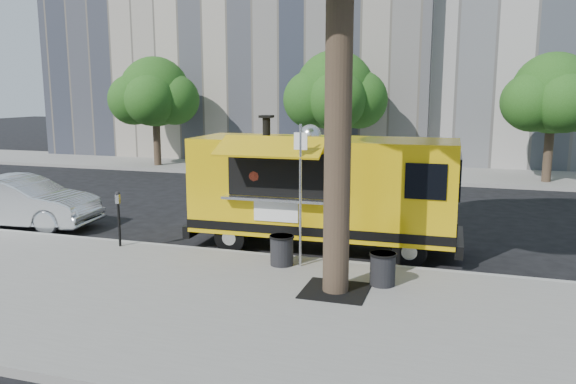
{
  "coord_description": "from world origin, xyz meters",
  "views": [
    {
      "loc": [
        4.75,
        -12.52,
        3.79
      ],
      "look_at": [
        0.79,
        0.0,
        1.44
      ],
      "focal_mm": 35.0,
      "sensor_mm": 36.0,
      "label": 1
    }
  ],
  "objects_px": {
    "trash_bin_left": "(282,249)",
    "trash_bin_right": "(383,268)",
    "parking_meter": "(118,212)",
    "far_tree_a": "(155,92)",
    "food_truck": "(322,189)",
    "far_tree_c": "(553,94)",
    "sedan": "(20,202)",
    "sign_post": "(300,187)",
    "far_tree_b": "(335,91)"
  },
  "relations": [
    {
      "from": "trash_bin_left",
      "to": "trash_bin_right",
      "type": "xyz_separation_m",
      "value": [
        2.23,
        -0.62,
        -0.01
      ]
    },
    {
      "from": "parking_meter",
      "to": "far_tree_a",
      "type": "bearing_deg",
      "value": 117.15
    },
    {
      "from": "far_tree_a",
      "to": "food_truck",
      "type": "xyz_separation_m",
      "value": [
        11.54,
        -11.98,
        -2.27
      ]
    },
    {
      "from": "far_tree_c",
      "to": "parking_meter",
      "type": "bearing_deg",
      "value": -128.66
    },
    {
      "from": "far_tree_c",
      "to": "sedan",
      "type": "distance_m",
      "value": 19.81
    },
    {
      "from": "far_tree_a",
      "to": "far_tree_c",
      "type": "xyz_separation_m",
      "value": [
        18.0,
        0.1,
        -0.06
      ]
    },
    {
      "from": "far_tree_c",
      "to": "sedan",
      "type": "height_order",
      "value": "far_tree_c"
    },
    {
      "from": "far_tree_c",
      "to": "sign_post",
      "type": "distance_m",
      "value": 15.48
    },
    {
      "from": "far_tree_a",
      "to": "trash_bin_right",
      "type": "distance_m",
      "value": 20.0
    },
    {
      "from": "food_truck",
      "to": "sedan",
      "type": "height_order",
      "value": "food_truck"
    },
    {
      "from": "trash_bin_right",
      "to": "sign_post",
      "type": "bearing_deg",
      "value": 160.51
    },
    {
      "from": "far_tree_c",
      "to": "trash_bin_right",
      "type": "height_order",
      "value": "far_tree_c"
    },
    {
      "from": "far_tree_c",
      "to": "trash_bin_right",
      "type": "distance_m",
      "value": 15.65
    },
    {
      "from": "sign_post",
      "to": "trash_bin_left",
      "type": "relative_size",
      "value": 4.68
    },
    {
      "from": "food_truck",
      "to": "sedan",
      "type": "distance_m",
      "value": 8.73
    },
    {
      "from": "parking_meter",
      "to": "food_truck",
      "type": "distance_m",
      "value": 4.86
    },
    {
      "from": "far_tree_c",
      "to": "food_truck",
      "type": "distance_m",
      "value": 13.88
    },
    {
      "from": "far_tree_c",
      "to": "sign_post",
      "type": "bearing_deg",
      "value": -114.81
    },
    {
      "from": "far_tree_b",
      "to": "trash_bin_left",
      "type": "distance_m",
      "value": 14.82
    },
    {
      "from": "far_tree_a",
      "to": "far_tree_c",
      "type": "height_order",
      "value": "far_tree_a"
    },
    {
      "from": "parking_meter",
      "to": "trash_bin_left",
      "type": "height_order",
      "value": "parking_meter"
    },
    {
      "from": "far_tree_a",
      "to": "trash_bin_left",
      "type": "xyz_separation_m",
      "value": [
        11.15,
        -13.88,
        -3.28
      ]
    },
    {
      "from": "parking_meter",
      "to": "sedan",
      "type": "relative_size",
      "value": 0.3
    },
    {
      "from": "trash_bin_left",
      "to": "food_truck",
      "type": "bearing_deg",
      "value": 78.53
    },
    {
      "from": "trash_bin_left",
      "to": "sign_post",
      "type": "bearing_deg",
      "value": 4.02
    },
    {
      "from": "food_truck",
      "to": "trash_bin_right",
      "type": "relative_size",
      "value": 10.4
    },
    {
      "from": "far_tree_c",
      "to": "trash_bin_left",
      "type": "xyz_separation_m",
      "value": [
        -6.85,
        -13.98,
        -3.23
      ]
    },
    {
      "from": "parking_meter",
      "to": "trash_bin_right",
      "type": "bearing_deg",
      "value": -7.57
    },
    {
      "from": "sign_post",
      "to": "trash_bin_right",
      "type": "distance_m",
      "value": 2.37
    },
    {
      "from": "far_tree_b",
      "to": "sign_post",
      "type": "distance_m",
      "value": 14.61
    },
    {
      "from": "far_tree_b",
      "to": "sign_post",
      "type": "relative_size",
      "value": 1.83
    },
    {
      "from": "far_tree_c",
      "to": "sedan",
      "type": "bearing_deg",
      "value": -140.7
    },
    {
      "from": "far_tree_a",
      "to": "far_tree_c",
      "type": "bearing_deg",
      "value": 0.32
    },
    {
      "from": "far_tree_a",
      "to": "far_tree_b",
      "type": "bearing_deg",
      "value": 2.54
    },
    {
      "from": "far_tree_c",
      "to": "sedan",
      "type": "xyz_separation_m",
      "value": [
        -15.15,
        -12.4,
        -2.99
      ]
    },
    {
      "from": "far_tree_c",
      "to": "food_truck",
      "type": "bearing_deg",
      "value": -118.16
    },
    {
      "from": "far_tree_a",
      "to": "sign_post",
      "type": "bearing_deg",
      "value": -50.17
    },
    {
      "from": "far_tree_c",
      "to": "far_tree_b",
      "type": "bearing_deg",
      "value": 178.09
    },
    {
      "from": "far_tree_c",
      "to": "trash_bin_left",
      "type": "distance_m",
      "value": 15.9
    },
    {
      "from": "far_tree_a",
      "to": "far_tree_b",
      "type": "distance_m",
      "value": 9.01
    },
    {
      "from": "trash_bin_right",
      "to": "far_tree_c",
      "type": "bearing_deg",
      "value": 72.44
    },
    {
      "from": "parking_meter",
      "to": "food_truck",
      "type": "xyz_separation_m",
      "value": [
        4.54,
        1.67,
        0.53
      ]
    },
    {
      "from": "parking_meter",
      "to": "trash_bin_right",
      "type": "relative_size",
      "value": 2.12
    },
    {
      "from": "far_tree_a",
      "to": "sedan",
      "type": "bearing_deg",
      "value": -76.96
    },
    {
      "from": "far_tree_b",
      "to": "trash_bin_left",
      "type": "relative_size",
      "value": 8.58
    },
    {
      "from": "food_truck",
      "to": "trash_bin_right",
      "type": "distance_m",
      "value": 3.29
    },
    {
      "from": "sign_post",
      "to": "food_truck",
      "type": "bearing_deg",
      "value": 90.43
    },
    {
      "from": "sedan",
      "to": "parking_meter",
      "type": "bearing_deg",
      "value": -114.1
    },
    {
      "from": "sedan",
      "to": "trash_bin_left",
      "type": "distance_m",
      "value": 8.45
    },
    {
      "from": "parking_meter",
      "to": "food_truck",
      "type": "relative_size",
      "value": 0.2
    }
  ]
}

